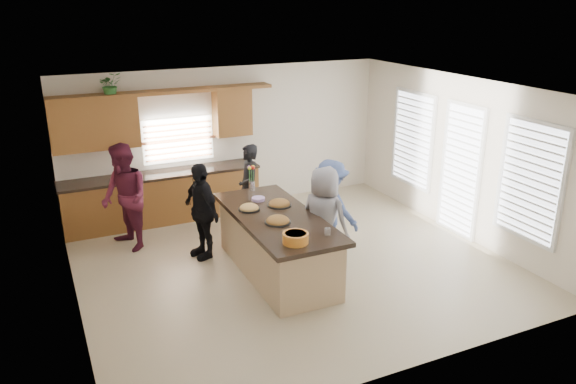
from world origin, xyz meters
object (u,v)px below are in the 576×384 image
woman_left_front (201,211)px  woman_right_front (324,219)px  woman_left_back (249,188)px  woman_right_back (330,207)px  salad_bowl (296,237)px  island (277,246)px  woman_left_mid (125,198)px

woman_left_front → woman_right_front: 2.00m
woman_left_front → woman_left_back: bearing=110.3°
woman_left_back → woman_right_front: size_ratio=0.96×
woman_left_front → woman_right_back: bearing=54.8°
woman_left_back → woman_right_back: 1.73m
salad_bowl → woman_left_front: woman_left_front is taller
woman_right_back → woman_left_front: bearing=43.0°
island → woman_left_front: woman_left_front is taller
salad_bowl → woman_left_back: bearing=81.4°
island → woman_left_front: bearing=130.0°
woman_left_back → woman_left_front: 1.35m
woman_left_mid → woman_right_back: bearing=46.0°
island → woman_right_front: woman_right_front is taller
island → woman_left_back: size_ratio=1.70×
woman_left_mid → woman_right_front: 3.34m
woman_left_back → island: bearing=-1.6°
woman_left_mid → woman_right_back: size_ratio=1.13×
salad_bowl → woman_right_front: 1.24m
salad_bowl → woman_right_back: bearing=46.2°
woman_right_back → woman_right_front: bearing=116.2°
salad_bowl → woman_left_back: (0.43, 2.83, -0.23)m
island → woman_left_mid: size_ratio=1.49×
island → woman_left_back: woman_left_back is taller
woman_left_back → woman_right_front: (0.46, -1.99, 0.04)m
island → woman_right_back: woman_right_back is taller
woman_left_front → woman_left_mid: bearing=-142.0°
island → woman_right_back: bearing=15.5°
salad_bowl → woman_left_back: 2.87m
woman_left_mid → woman_right_front: woman_left_mid is taller
salad_bowl → woman_left_mid: (-1.75, 2.89, -0.12)m
salad_bowl → woman_left_mid: size_ratio=0.19×
island → salad_bowl: 1.18m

